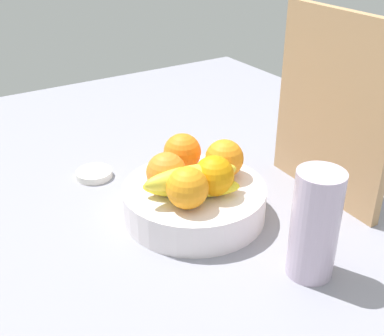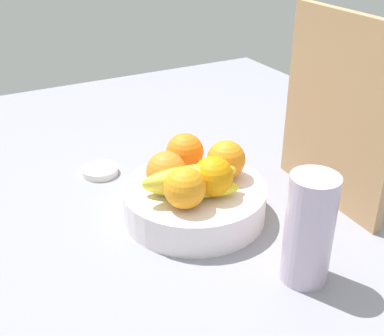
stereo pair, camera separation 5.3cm
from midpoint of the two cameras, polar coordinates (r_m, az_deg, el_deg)
ground_plane at (r=91.86cm, az=3.10°, el=-7.40°), size 180.00×140.00×3.00cm
fruit_bowl at (r=91.92cm, az=1.64°, el=-3.92°), size 26.42×26.42×6.14cm
orange_front_left at (r=95.02cm, az=0.76°, el=1.85°), size 7.26×7.26×7.26cm
orange_front_right at (r=87.97cm, az=-1.28°, el=-0.44°), size 7.26×7.26×7.26cm
orange_center at (r=83.02cm, az=0.98°, el=-2.30°), size 7.26×7.26×7.26cm
orange_back_left at (r=86.44cm, az=4.22°, el=-1.06°), size 7.26×7.26×7.26cm
orange_back_right at (r=92.52cm, az=5.56°, el=0.95°), size 7.26×7.26×7.26cm
banana_bunch at (r=85.86cm, az=1.54°, el=-1.61°), size 12.31×17.45×6.20cm
cutting_board at (r=95.82cm, az=17.90°, el=6.05°), size 28.05×2.95×36.00cm
thermos_tumbler at (r=76.79cm, az=15.24°, el=-6.87°), size 7.35×7.35×18.02cm
jar_lid at (r=108.60cm, az=-9.15°, el=-0.35°), size 7.71×7.71×1.45cm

